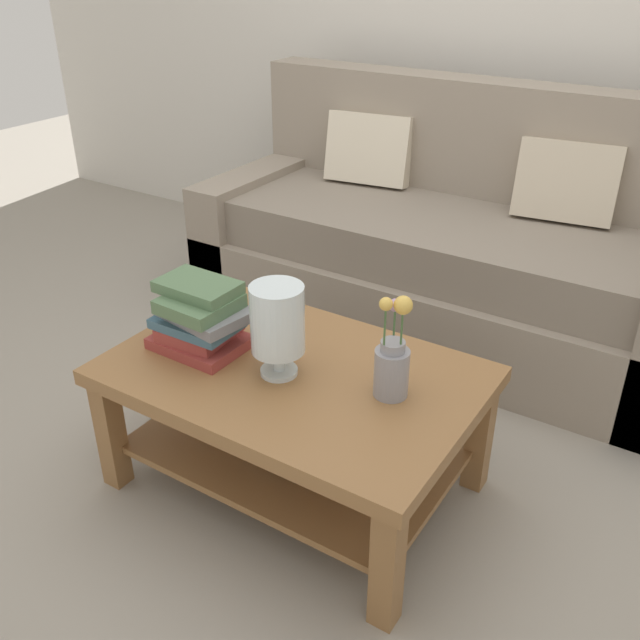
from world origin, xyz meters
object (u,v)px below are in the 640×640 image
Objects in this scene: couch at (447,250)px; book_stack_main at (200,318)px; glass_hurricane_vase at (278,322)px; flower_pitcher at (392,362)px; coffee_table at (294,403)px.

couch is 6.94× the size of book_stack_main.
glass_hurricane_vase is 0.35m from flower_pitcher.
glass_hurricane_vase reaches higher than book_stack_main.
couch is 1.31m from flower_pitcher.
coffee_table is at bearing 9.08° from book_stack_main.
coffee_table is at bearing -172.57° from flower_pitcher.
couch is 6.78× the size of flower_pitcher.
book_stack_main is 0.63m from flower_pitcher.
coffee_table is 3.47× the size of flower_pitcher.
book_stack_main is (-0.26, -1.34, 0.19)m from couch.
glass_hurricane_vase is at bearing -166.01° from flower_pitcher.
flower_pitcher is (0.31, 0.04, 0.23)m from coffee_table.
coffee_table is 0.30m from glass_hurricane_vase.
couch is 1.36m from glass_hurricane_vase.
book_stack_main is at bearing -170.92° from coffee_table.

